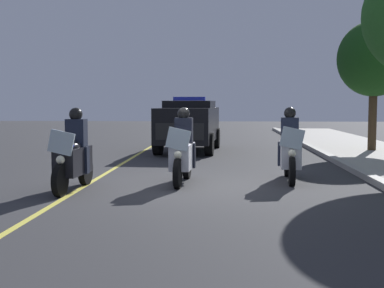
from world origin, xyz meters
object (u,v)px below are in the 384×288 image
police_suv (189,123)px  tree_far_back (374,59)px  police_motorcycle_lead_left (74,157)px  police_motorcycle_lead_right (183,153)px  police_motorcycle_trailing (290,151)px

police_suv → tree_far_back: bearing=88.5°
police_motorcycle_lead_left → police_suv: 9.01m
police_motorcycle_lead_right → police_suv: bearing=-177.2°
tree_far_back → police_motorcycle_lead_left: bearing=-44.6°
police_motorcycle_lead_right → tree_far_back: bearing=140.0°
tree_far_back → police_suv: bearing=-91.5°
police_motorcycle_lead_left → police_motorcycle_trailing: bearing=109.0°
police_suv → tree_far_back: tree_far_back is taller
police_motorcycle_lead_right → police_motorcycle_trailing: (-0.50, 2.47, 0.00)m
police_motorcycle_lead_right → police_suv: size_ratio=0.43×
police_motorcycle_lead_left → tree_far_back: tree_far_back is taller
police_motorcycle_trailing → tree_far_back: bearing=151.2°
police_motorcycle_lead_right → tree_far_back: tree_far_back is taller
police_motorcycle_lead_left → police_motorcycle_lead_right: bearing=116.7°
police_motorcycle_lead_left → police_motorcycle_lead_right: same height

